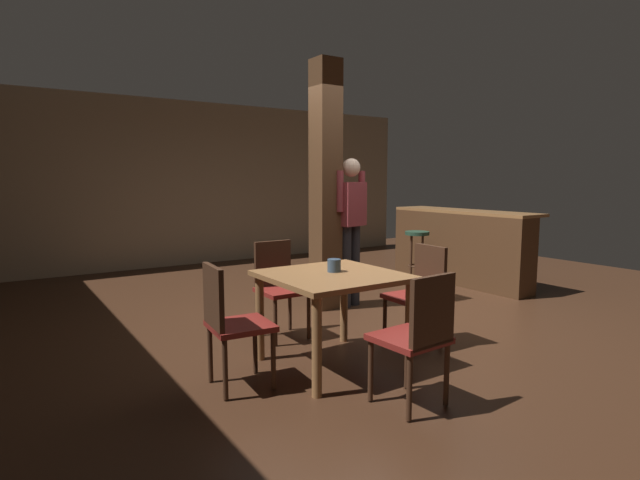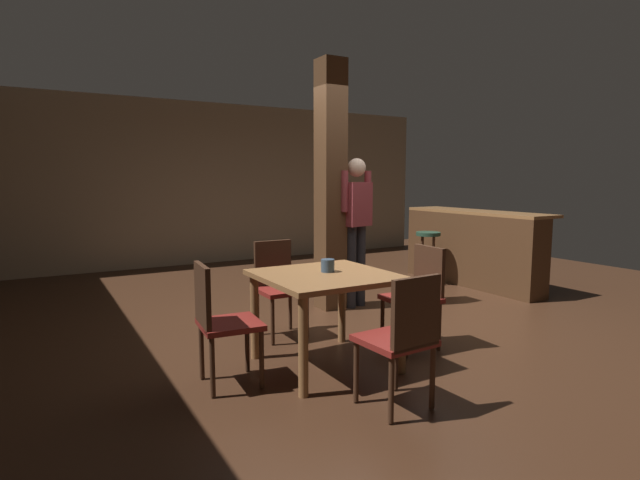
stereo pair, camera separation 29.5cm
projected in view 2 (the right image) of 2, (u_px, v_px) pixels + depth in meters
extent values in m
plane|color=#382114|center=(379.00, 320.00, 5.28)|extent=(10.80, 10.80, 0.00)
cube|color=gray|center=(230.00, 184.00, 8.97)|extent=(8.00, 0.10, 2.80)
cube|color=#4C301C|center=(331.00, 187.00, 5.63)|extent=(0.28, 0.28, 2.80)
cube|color=brown|center=(325.00, 276.00, 3.92)|extent=(1.00, 1.00, 0.04)
cylinder|color=brown|center=(342.00, 304.00, 4.55)|extent=(0.07, 0.07, 0.71)
cylinder|color=brown|center=(255.00, 317.00, 4.13)|extent=(0.07, 0.07, 0.71)
cylinder|color=brown|center=(402.00, 328.00, 3.81)|extent=(0.07, 0.07, 0.71)
cylinder|color=brown|center=(303.00, 347.00, 3.39)|extent=(0.07, 0.07, 0.71)
cube|color=maroon|center=(282.00, 290.00, 4.67)|extent=(0.42, 0.42, 0.04)
cube|color=#382114|center=(273.00, 264.00, 4.81)|extent=(0.38, 0.04, 0.45)
cylinder|color=#382114|center=(307.00, 316.00, 4.63)|extent=(0.04, 0.04, 0.43)
cylinder|color=#382114|center=(273.00, 321.00, 4.46)|extent=(0.04, 0.04, 0.43)
cylinder|color=#382114|center=(290.00, 307.00, 4.94)|extent=(0.04, 0.04, 0.43)
cylinder|color=#382114|center=(257.00, 312.00, 4.76)|extent=(0.04, 0.04, 0.43)
cube|color=maroon|center=(411.00, 299.00, 4.35)|extent=(0.44, 0.44, 0.04)
cube|color=#382114|center=(429.00, 271.00, 4.41)|extent=(0.05, 0.38, 0.45)
cylinder|color=#382114|center=(406.00, 332.00, 4.14)|extent=(0.04, 0.04, 0.43)
cylinder|color=#382114|center=(382.00, 321.00, 4.45)|extent=(0.04, 0.04, 0.43)
cylinder|color=#382114|center=(439.00, 326.00, 4.30)|extent=(0.04, 0.04, 0.43)
cylinder|color=#382114|center=(414.00, 316.00, 4.61)|extent=(0.04, 0.04, 0.43)
cube|color=maroon|center=(230.00, 324.00, 3.59)|extent=(0.45, 0.45, 0.04)
cube|color=#382114|center=(203.00, 296.00, 3.48)|extent=(0.07, 0.38, 0.45)
cylinder|color=#382114|center=(247.00, 344.00, 3.85)|extent=(0.04, 0.04, 0.43)
cylinder|color=#382114|center=(262.00, 358.00, 3.53)|extent=(0.04, 0.04, 0.43)
cylinder|color=#382114|center=(202.00, 350.00, 3.70)|extent=(0.04, 0.04, 0.43)
cylinder|color=#382114|center=(212.00, 366.00, 3.38)|extent=(0.04, 0.04, 0.43)
cube|color=maroon|center=(394.00, 340.00, 3.23)|extent=(0.44, 0.44, 0.04)
cube|color=#382114|center=(416.00, 313.00, 3.05)|extent=(0.38, 0.06, 0.45)
cylinder|color=#382114|center=(356.00, 370.00, 3.31)|extent=(0.04, 0.04, 0.43)
cylinder|color=#382114|center=(396.00, 360.00, 3.50)|extent=(0.04, 0.04, 0.43)
cylinder|color=#382114|center=(391.00, 389.00, 3.02)|extent=(0.04, 0.04, 0.43)
cylinder|color=#382114|center=(432.00, 377.00, 3.21)|extent=(0.04, 0.04, 0.43)
cylinder|color=#33475B|center=(328.00, 266.00, 3.99)|extent=(0.11, 0.11, 0.10)
cube|color=maroon|center=(356.00, 204.00, 5.71)|extent=(0.38, 0.27, 0.50)
sphere|color=beige|center=(357.00, 168.00, 5.66)|extent=(0.25, 0.25, 0.21)
cylinder|color=#232328|center=(360.00, 266.00, 5.85)|extent=(0.14, 0.14, 0.95)
cylinder|color=#232328|center=(351.00, 267.00, 5.75)|extent=(0.14, 0.14, 0.95)
cylinder|color=maroon|center=(368.00, 191.00, 5.82)|extent=(0.10, 0.10, 0.46)
cylinder|color=maroon|center=(345.00, 191.00, 5.56)|extent=(0.10, 0.10, 0.46)
cube|color=brown|center=(477.00, 212.00, 6.97)|extent=(0.56, 2.25, 0.04)
cube|color=#422816|center=(471.00, 250.00, 6.98)|extent=(0.36, 2.25, 1.01)
cylinder|color=#1E3828|center=(428.00, 234.00, 6.99)|extent=(0.34, 0.34, 0.05)
torus|color=#382114|center=(427.00, 267.00, 7.04)|extent=(0.24, 0.24, 0.02)
cylinder|color=#382114|center=(422.00, 259.00, 7.13)|extent=(0.03, 0.03, 0.70)
cylinder|color=#382114|center=(433.00, 261.00, 6.94)|extent=(0.03, 0.03, 0.70)
cylinder|color=#382114|center=(433.00, 259.00, 7.09)|extent=(0.03, 0.03, 0.70)
cylinder|color=#382114|center=(422.00, 261.00, 6.98)|extent=(0.03, 0.03, 0.70)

